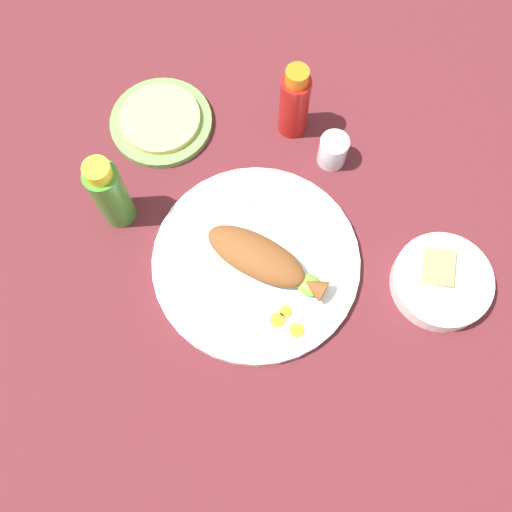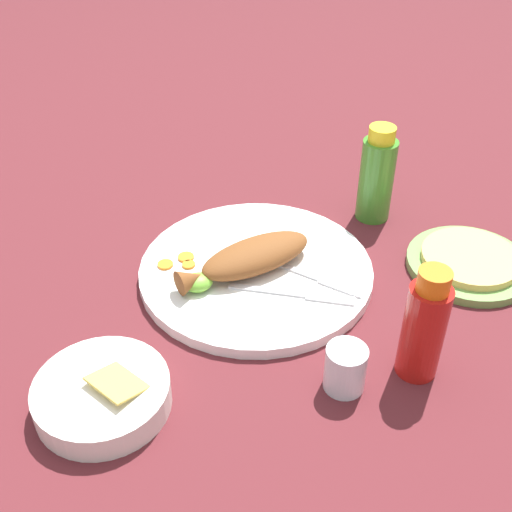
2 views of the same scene
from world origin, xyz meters
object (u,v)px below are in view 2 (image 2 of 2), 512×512
(hot_sauce_bottle_green, at_px, (377,176))
(main_plate, at_px, (256,271))
(guacamole_bowl, at_px, (102,393))
(hot_sauce_bottle_red, at_px, (424,327))
(tortilla_plate, at_px, (469,264))
(salt_cup, at_px, (345,371))
(fork_near, at_px, (314,277))
(fork_far, at_px, (300,295))
(fried_fish, at_px, (250,257))

(hot_sauce_bottle_green, bearing_deg, main_plate, -156.41)
(main_plate, bearing_deg, guacamole_bowl, -142.12)
(hot_sauce_bottle_red, relative_size, tortilla_plate, 0.85)
(hot_sauce_bottle_green, bearing_deg, tortilla_plate, -64.11)
(hot_sauce_bottle_red, bearing_deg, salt_cup, -179.88)
(fork_near, xyz_separation_m, salt_cup, (-0.03, -0.19, 0.01))
(salt_cup, bearing_deg, hot_sauce_bottle_red, 0.12)
(fork_near, distance_m, hot_sauce_bottle_red, 0.21)
(main_plate, height_order, fork_near, fork_near)
(fork_near, distance_m, tortilla_plate, 0.25)
(hot_sauce_bottle_red, bearing_deg, guacamole_bowl, 172.73)
(hot_sauce_bottle_green, xyz_separation_m, guacamole_bowl, (-0.49, -0.30, -0.06))
(main_plate, relative_size, hot_sauce_bottle_red, 2.19)
(fork_far, xyz_separation_m, hot_sauce_bottle_green, (0.20, 0.19, 0.06))
(fork_far, height_order, tortilla_plate, fork_far)
(fork_far, relative_size, hot_sauce_bottle_green, 1.00)
(fried_fish, relative_size, guacamole_bowl, 1.36)
(salt_cup, bearing_deg, fried_fish, 103.15)
(hot_sauce_bottle_red, height_order, salt_cup, hot_sauce_bottle_red)
(fork_near, xyz_separation_m, hot_sauce_bottle_red, (0.07, -0.19, 0.06))
(fork_near, bearing_deg, tortilla_plate, 42.10)
(fork_far, relative_size, salt_cup, 2.72)
(fried_fish, xyz_separation_m, hot_sauce_bottle_red, (0.16, -0.24, 0.04))
(main_plate, distance_m, fried_fish, 0.03)
(fork_far, xyz_separation_m, tortilla_plate, (0.29, 0.01, -0.01))
(hot_sauce_bottle_red, bearing_deg, main_plate, 121.13)
(fork_far, xyz_separation_m, guacamole_bowl, (-0.29, -0.11, 0.00))
(fried_fish, bearing_deg, hot_sauce_bottle_red, -72.59)
(guacamole_bowl, bearing_deg, hot_sauce_bottle_green, 31.39)
(fork_far, bearing_deg, main_plate, 143.68)
(hot_sauce_bottle_green, xyz_separation_m, salt_cup, (-0.19, -0.35, -0.05))
(guacamole_bowl, bearing_deg, fork_far, 20.74)
(fork_near, bearing_deg, guacamole_bowl, -109.49)
(fork_far, bearing_deg, fried_fish, 149.55)
(guacamole_bowl, bearing_deg, hot_sauce_bottle_red, -7.27)
(guacamole_bowl, bearing_deg, fork_near, 23.64)
(fork_far, height_order, salt_cup, salt_cup)
(hot_sauce_bottle_green, relative_size, tortilla_plate, 0.88)
(fried_fish, height_order, fork_far, fried_fish)
(hot_sauce_bottle_red, xyz_separation_m, hot_sauce_bottle_green, (0.09, 0.35, 0.00))
(tortilla_plate, bearing_deg, main_plate, 167.57)
(hot_sauce_bottle_red, bearing_deg, tortilla_plate, 43.86)
(hot_sauce_bottle_green, height_order, tortilla_plate, hot_sauce_bottle_green)
(main_plate, height_order, salt_cup, salt_cup)
(fried_fish, bearing_deg, salt_cup, -92.49)
(fork_near, bearing_deg, main_plate, -166.89)
(salt_cup, xyz_separation_m, tortilla_plate, (0.28, 0.17, -0.02))
(main_plate, distance_m, salt_cup, 0.25)
(hot_sauce_bottle_red, distance_m, hot_sauce_bottle_green, 0.36)
(hot_sauce_bottle_green, relative_size, salt_cup, 2.70)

